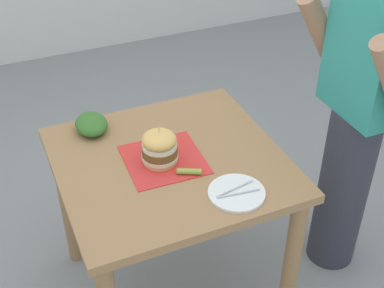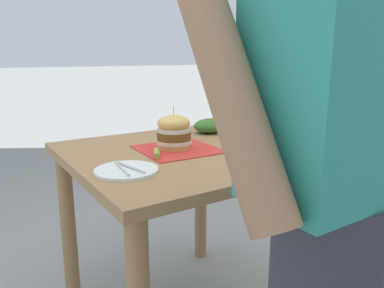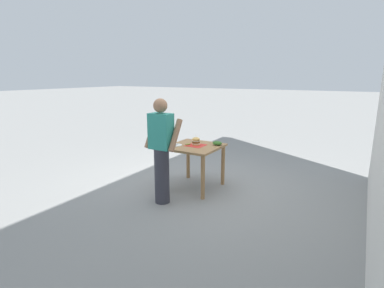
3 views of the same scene
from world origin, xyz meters
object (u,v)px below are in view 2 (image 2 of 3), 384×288
object	(u,v)px
sandwich	(173,132)
side_plate_with_forks	(126,170)
side_salad	(210,126)
diner_across_table	(329,200)
patio_table	(179,183)
pickle_spear	(157,153)

from	to	relation	value
sandwich	side_plate_with_forks	world-z (taller)	sandwich
side_salad	diner_across_table	size ratio (longest dim) A/B	0.11
patio_table	side_plate_with_forks	bearing A→B (deg)	26.93
diner_across_table	pickle_spear	bearing A→B (deg)	-90.37
sandwich	diner_across_table	size ratio (longest dim) A/B	0.11
pickle_spear	side_salad	size ratio (longest dim) A/B	0.54
side_plate_with_forks	diner_across_table	world-z (taller)	diner_across_table
side_salad	side_plate_with_forks	bearing A→B (deg)	31.96
side_plate_with_forks	side_salad	world-z (taller)	side_salad
sandwich	pickle_spear	size ratio (longest dim) A/B	1.84
side_salad	pickle_spear	bearing A→B (deg)	31.30
sandwich	pickle_spear	xyz separation A→B (m)	(0.12, 0.08, -0.06)
sandwich	side_salad	xyz separation A→B (m)	(-0.34, -0.20, -0.04)
patio_table	sandwich	bearing A→B (deg)	-83.56
patio_table	side_salad	distance (m)	0.45
sandwich	pickle_spear	bearing A→B (deg)	33.04
pickle_spear	side_salad	bearing A→B (deg)	-148.70
pickle_spear	side_plate_with_forks	xyz separation A→B (m)	(0.18, 0.12, -0.01)
side_salad	diner_across_table	xyz separation A→B (m)	(0.46, 1.08, 0.05)
patio_table	side_salad	size ratio (longest dim) A/B	5.12
sandwich	side_plate_with_forks	bearing A→B (deg)	33.37
patio_table	sandwich	world-z (taller)	sandwich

